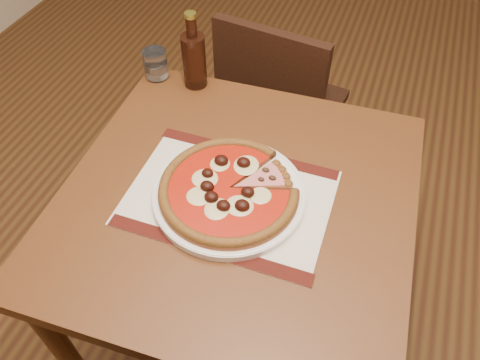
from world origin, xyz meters
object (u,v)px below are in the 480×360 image
Objects in this scene: plate at (229,194)px; bottle at (194,58)px; chair_far at (277,104)px; pizza at (229,189)px; table at (237,221)px; water_glass at (156,64)px.

bottle is (-0.24, 0.36, 0.08)m from plate.
bottle is at bearing 70.70° from chair_far.
plate is 1.09× the size of pizza.
table is 0.47m from bottle.
bottle reaches higher than table.
water_glass reaches higher than plate.
chair_far reaches higher than pizza.
pizza is 3.79× the size of water_glass.
pizza reaches higher than table.
pizza is (-0.00, -0.00, 0.02)m from plate.
chair_far is 2.61× the size of pizza.
chair_far is (-0.09, 0.67, -0.18)m from table.
water_glass reaches higher than table.
bottle reaches higher than plate.
plate is at bearing -44.39° from water_glass.
chair_far is 0.75m from pizza.
pizza is 0.51m from water_glass.
chair_far is at bearing 96.48° from pizza.
bottle is (-0.26, 0.35, 0.19)m from table.
chair_far is at bearing 97.84° from table.
plate is at bearing -136.37° from table.
chair_far is 0.51m from bottle.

